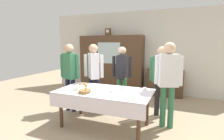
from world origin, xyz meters
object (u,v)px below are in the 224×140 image
(book_stack, at_px, (165,68))
(spoon_far_right, at_px, (104,91))
(bookshelf_low, at_px, (165,83))
(bread_basket, at_px, (85,91))
(tea_cup_near_left, at_px, (97,88))
(tea_cup_far_left, at_px, (77,87))
(dining_table, at_px, (104,96))
(wall_cabinet, at_px, (111,64))
(tea_cup_mid_right, at_px, (112,91))
(spoon_center, at_px, (128,95))
(person_by_cabinet, at_px, (70,71))
(person_near_right_end, at_px, (122,71))
(mantel_clock, at_px, (108,32))
(person_beside_shelf, at_px, (94,71))
(tea_cup_center, at_px, (145,89))
(pastry_plate, at_px, (83,85))
(person_behind_table_right, at_px, (161,75))
(tea_cup_near_right, at_px, (76,89))
(tea_cup_back_edge, at_px, (123,88))
(person_behind_table_left, at_px, (168,76))

(book_stack, xyz_separation_m, spoon_far_right, (-0.88, -2.65, -0.16))
(bookshelf_low, bearing_deg, bread_basket, -111.89)
(tea_cup_near_left, bearing_deg, tea_cup_far_left, -164.76)
(dining_table, distance_m, spoon_far_right, 0.10)
(wall_cabinet, relative_size, tea_cup_mid_right, 16.90)
(spoon_center, distance_m, person_by_cabinet, 1.76)
(bread_basket, xyz_separation_m, person_near_right_end, (0.24, 1.43, 0.18))
(wall_cabinet, relative_size, mantel_clock, 9.15)
(person_beside_shelf, bearing_deg, spoon_center, -37.01)
(tea_cup_center, distance_m, pastry_plate, 1.35)
(tea_cup_center, xyz_separation_m, spoon_center, (-0.21, -0.43, -0.02))
(tea_cup_mid_right, xyz_separation_m, person_behind_table_right, (0.77, 1.01, 0.20))
(bookshelf_low, height_order, person_behind_table_right, person_behind_table_right)
(tea_cup_near_right, xyz_separation_m, bread_basket, (0.25, -0.07, 0.01))
(tea_cup_near_left, distance_m, person_beside_shelf, 0.80)
(person_beside_shelf, bearing_deg, tea_cup_back_edge, -29.28)
(wall_cabinet, relative_size, tea_cup_near_right, 16.90)
(pastry_plate, bearing_deg, mantel_clock, 99.66)
(tea_cup_far_left, xyz_separation_m, person_beside_shelf, (-0.00, 0.75, 0.23))
(spoon_far_right, height_order, person_beside_shelf, person_beside_shelf)
(spoon_far_right, height_order, spoon_center, same)
(bookshelf_low, relative_size, person_behind_table_left, 0.66)
(tea_cup_near_left, bearing_deg, spoon_center, -16.42)
(tea_cup_center, height_order, spoon_far_right, tea_cup_center)
(person_by_cabinet, bearing_deg, person_beside_shelf, 27.31)
(tea_cup_near_left, bearing_deg, tea_cup_mid_right, -17.21)
(mantel_clock, bearing_deg, person_beside_shelf, -77.49)
(person_near_right_end, bearing_deg, tea_cup_far_left, -115.96)
(dining_table, height_order, spoon_far_right, spoon_far_right)
(spoon_center, relative_size, person_by_cabinet, 0.07)
(tea_cup_far_left, bearing_deg, pastry_plate, 92.98)
(tea_cup_far_left, height_order, person_near_right_end, person_near_right_end)
(tea_cup_near_right, bearing_deg, dining_table, 19.56)
(bread_basket, bearing_deg, person_beside_shelf, 108.79)
(wall_cabinet, bearing_deg, tea_cup_center, -54.26)
(tea_cup_center, bearing_deg, person_near_right_end, 131.81)
(tea_cup_back_edge, height_order, bread_basket, bread_basket)
(person_by_cabinet, relative_size, person_behind_table_right, 1.03)
(spoon_far_right, bearing_deg, dining_table, 162.46)
(person_behind_table_left, bearing_deg, spoon_far_right, -157.72)
(dining_table, height_order, wall_cabinet, wall_cabinet)
(dining_table, xyz_separation_m, book_stack, (0.90, 2.64, 0.25))
(dining_table, relative_size, tea_cup_near_right, 14.11)
(pastry_plate, bearing_deg, dining_table, -21.82)
(pastry_plate, height_order, spoon_center, pastry_plate)
(bookshelf_low, distance_m, pastry_plate, 2.85)
(spoon_far_right, bearing_deg, spoon_center, -11.60)
(wall_cabinet, distance_m, person_beside_shelf, 1.87)
(tea_cup_near_right, bearing_deg, tea_cup_near_left, 41.61)
(tea_cup_mid_right, relative_size, person_behind_table_left, 0.08)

